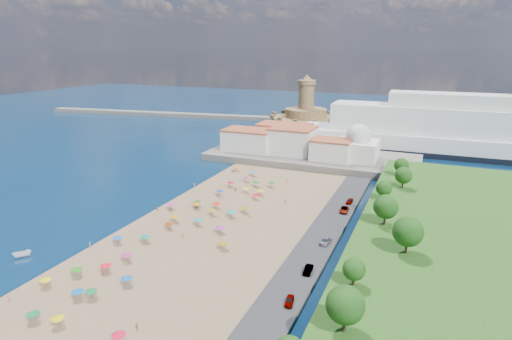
% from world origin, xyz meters
% --- Properties ---
extents(ground, '(700.00, 700.00, 0.00)m').
position_xyz_m(ground, '(0.00, 0.00, 0.00)').
color(ground, '#071938').
rests_on(ground, ground).
extents(terrace, '(90.00, 36.00, 3.00)m').
position_xyz_m(terrace, '(10.00, 73.00, 1.50)').
color(terrace, '#59544C').
rests_on(terrace, ground).
extents(jetty, '(18.00, 70.00, 2.40)m').
position_xyz_m(jetty, '(-12.00, 108.00, 1.20)').
color(jetty, '#59544C').
rests_on(jetty, ground).
extents(breakwater, '(199.03, 34.77, 2.60)m').
position_xyz_m(breakwater, '(-110.00, 153.00, 1.30)').
color(breakwater, '#59544C').
rests_on(breakwater, ground).
extents(waterfront_buildings, '(57.00, 29.00, 11.00)m').
position_xyz_m(waterfront_buildings, '(-3.05, 73.64, 7.88)').
color(waterfront_buildings, silver).
rests_on(waterfront_buildings, terrace).
extents(domed_building, '(16.00, 16.00, 15.00)m').
position_xyz_m(domed_building, '(30.00, 71.00, 8.97)').
color(domed_building, silver).
rests_on(domed_building, terrace).
extents(fortress, '(40.00, 40.00, 32.40)m').
position_xyz_m(fortress, '(-12.00, 138.00, 6.68)').
color(fortress, olive).
rests_on(fortress, ground).
extents(cruise_ship, '(156.94, 26.48, 34.21)m').
position_xyz_m(cruise_ship, '(73.77, 108.35, 10.13)').
color(cruise_ship, black).
rests_on(cruise_ship, ground).
extents(beach_parasols, '(29.42, 113.24, 2.20)m').
position_xyz_m(beach_parasols, '(-2.12, -10.92, 2.15)').
color(beach_parasols, gray).
rests_on(beach_parasols, beach).
extents(beachgoers, '(35.81, 96.16, 1.82)m').
position_xyz_m(beachgoers, '(-1.61, 1.62, 1.09)').
color(beachgoers, tan).
rests_on(beachgoers, beach).
extents(parked_cars, '(2.76, 63.45, 1.44)m').
position_xyz_m(parked_cars, '(36.00, 0.29, 1.40)').
color(parked_cars, gray).
rests_on(parked_cars, promenade).
extents(hillside_trees, '(17.31, 105.81, 8.27)m').
position_xyz_m(hillside_trees, '(49.98, -8.38, 10.34)').
color(hillside_trees, '#382314').
rests_on(hillside_trees, hillside).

